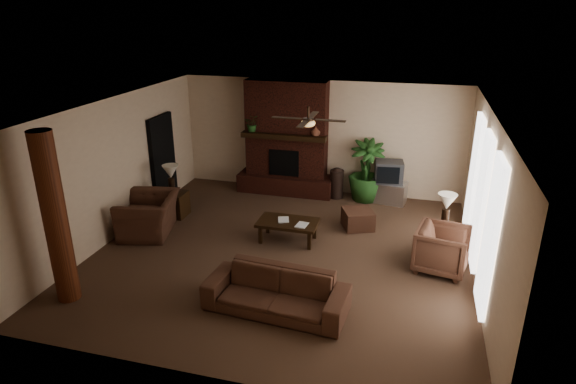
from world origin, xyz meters
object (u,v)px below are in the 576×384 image
(armchair_right, at_px, (442,247))
(side_table_right, at_px, (442,238))
(ottoman, at_px, (358,219))
(armchair_left, at_px, (148,209))
(coffee_table, at_px, (288,224))
(log_column, at_px, (55,219))
(sofa, at_px, (276,286))
(side_table_left, at_px, (175,204))
(lamp_left, at_px, (171,174))
(floor_vase, at_px, (337,181))
(tv_stand, at_px, (388,192))
(lamp_right, at_px, (447,204))
(floor_plant, at_px, (366,184))

(armchair_right, bearing_deg, side_table_right, 8.75)
(ottoman, bearing_deg, armchair_left, -161.52)
(ottoman, bearing_deg, side_table_right, -21.36)
(armchair_left, xyz_separation_m, ottoman, (4.16, 1.39, -0.35))
(coffee_table, bearing_deg, log_column, -135.15)
(sofa, height_order, armchair_right, armchair_right)
(coffee_table, height_order, side_table_left, side_table_left)
(coffee_table, distance_m, side_table_left, 2.84)
(log_column, distance_m, lamp_left, 3.48)
(log_column, distance_m, side_table_left, 3.64)
(ottoman, distance_m, floor_vase, 1.79)
(tv_stand, bearing_deg, coffee_table, -114.95)
(armchair_right, xyz_separation_m, coffee_table, (-2.95, 0.41, -0.08))
(side_table_left, distance_m, lamp_right, 5.82)
(tv_stand, bearing_deg, armchair_left, -137.68)
(side_table_right, bearing_deg, floor_plant, 126.94)
(armchair_right, relative_size, tv_stand, 1.06)
(coffee_table, distance_m, lamp_right, 3.07)
(tv_stand, height_order, floor_plant, floor_plant)
(tv_stand, xyz_separation_m, lamp_left, (-4.61, -2.10, 0.75))
(floor_vase, relative_size, lamp_right, 1.18)
(floor_plant, xyz_separation_m, side_table_right, (1.73, -2.31, -0.14))
(ottoman, bearing_deg, floor_plant, 91.33)
(log_column, height_order, lamp_right, log_column)
(coffee_table, bearing_deg, armchair_right, -7.88)
(armchair_left, relative_size, floor_vase, 1.62)
(floor_plant, distance_m, side_table_right, 2.89)
(floor_plant, xyz_separation_m, side_table_left, (-4.03, -2.07, -0.14))
(side_table_left, distance_m, side_table_right, 5.77)
(side_table_left, bearing_deg, lamp_right, -2.45)
(tv_stand, height_order, side_table_right, side_table_right)
(ottoman, relative_size, lamp_left, 0.92)
(lamp_right, bearing_deg, coffee_table, -174.09)
(armchair_left, height_order, floor_vase, armchair_left)
(coffee_table, relative_size, side_table_left, 2.18)
(armchair_right, bearing_deg, floor_plant, 40.11)
(armchair_left, bearing_deg, sofa, 45.63)
(ottoman, relative_size, side_table_left, 1.09)
(sofa, bearing_deg, log_column, -166.25)
(floor_vase, xyz_separation_m, side_table_right, (2.44, -2.28, -0.16))
(log_column, relative_size, floor_vase, 3.64)
(sofa, xyz_separation_m, side_table_right, (2.53, 2.68, -0.16))
(lamp_left, relative_size, side_table_right, 1.18)
(lamp_right, bearing_deg, side_table_right, 124.42)
(floor_vase, xyz_separation_m, side_table_left, (-3.32, -2.05, -0.16))
(coffee_table, distance_m, ottoman, 1.63)
(log_column, bearing_deg, armchair_left, 88.96)
(coffee_table, height_order, floor_plant, floor_plant)
(tv_stand, bearing_deg, ottoman, -97.94)
(armchair_right, height_order, coffee_table, armchair_right)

